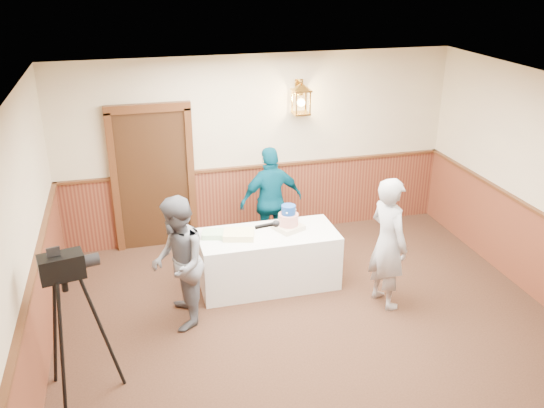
# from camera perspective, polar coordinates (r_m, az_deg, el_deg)

# --- Properties ---
(ground) EXTENTS (7.00, 7.00, 0.00)m
(ground) POSITION_cam_1_polar(r_m,az_deg,el_deg) (6.42, 6.39, -16.01)
(ground) COLOR #321D13
(ground) RESTS_ON ground
(room_shell) EXTENTS (6.02, 7.02, 2.81)m
(room_shell) POSITION_cam_1_polar(r_m,az_deg,el_deg) (5.95, 5.00, -1.96)
(room_shell) COLOR beige
(room_shell) RESTS_ON ground
(display_table) EXTENTS (1.80, 0.80, 0.75)m
(display_table) POSITION_cam_1_polar(r_m,az_deg,el_deg) (7.64, -0.38, -5.47)
(display_table) COLOR silver
(display_table) RESTS_ON ground
(tiered_cake) EXTENTS (0.44, 0.44, 0.34)m
(tiered_cake) POSITION_cam_1_polar(r_m,az_deg,el_deg) (7.54, 1.63, -1.59)
(tiered_cake) COLOR beige
(tiered_cake) RESTS_ON display_table
(sheet_cake_yellow) EXTENTS (0.45, 0.39, 0.08)m
(sheet_cake_yellow) POSITION_cam_1_polar(r_m,az_deg,el_deg) (7.37, -3.31, -3.04)
(sheet_cake_yellow) COLOR #DADF85
(sheet_cake_yellow) RESTS_ON display_table
(sheet_cake_green) EXTENTS (0.34, 0.30, 0.07)m
(sheet_cake_green) POSITION_cam_1_polar(r_m,az_deg,el_deg) (7.42, -5.81, -2.98)
(sheet_cake_green) COLOR #94D294
(sheet_cake_green) RESTS_ON display_table
(interviewer) EXTENTS (1.48, 0.82, 1.61)m
(interviewer) POSITION_cam_1_polar(r_m,az_deg,el_deg) (6.74, -9.28, -5.83)
(interviewer) COLOR slate
(interviewer) RESTS_ON ground
(baker) EXTENTS (0.53, 0.69, 1.69)m
(baker) POSITION_cam_1_polar(r_m,az_deg,el_deg) (7.16, 11.43, -3.81)
(baker) COLOR #9E9FA4
(baker) RESTS_ON ground
(assistant_p) EXTENTS (0.99, 0.52, 1.62)m
(assistant_p) POSITION_cam_1_polar(r_m,az_deg,el_deg) (8.32, -0.07, 0.32)
(assistant_p) COLOR #03445B
(assistant_p) RESTS_ON ground
(tv_camera_rig) EXTENTS (0.63, 0.59, 1.60)m
(tv_camera_rig) POSITION_cam_1_polar(r_m,az_deg,el_deg) (5.93, -19.09, -12.33)
(tv_camera_rig) COLOR black
(tv_camera_rig) RESTS_ON ground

